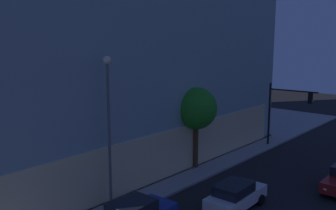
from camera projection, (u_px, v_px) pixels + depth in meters
The scene contains 5 objects.
modern_building at pixel (78, 27), 32.21m from camera, with size 28.81×22.95×21.26m.
traffic_light_far_corner at pixel (285, 106), 32.51m from camera, with size 0.52×4.20×5.58m.
street_lamp_sidewalk at pixel (109, 115), 20.34m from camera, with size 0.44×0.44×8.52m.
sidewalk_tree at pixel (196, 109), 27.09m from camera, with size 3.05×3.05×5.98m.
car_white at pixel (236, 195), 21.19m from camera, with size 4.30×2.06×1.57m.
Camera 1 is at (-7.58, -8.38, 9.55)m, focal length 39.98 mm.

